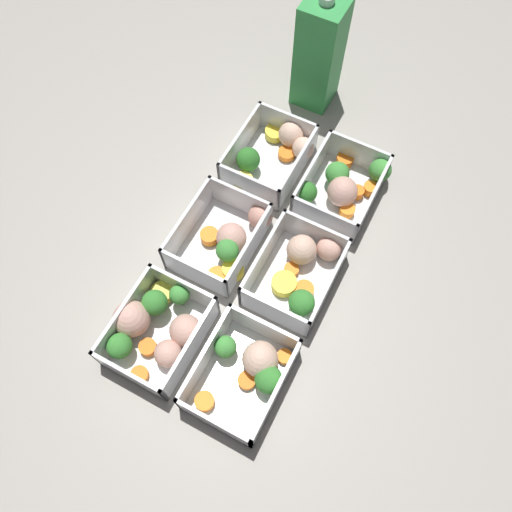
# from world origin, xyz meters

# --- Properties ---
(ground_plane) EXTENTS (4.00, 4.00, 0.00)m
(ground_plane) POSITION_xyz_m (0.00, 0.00, 0.00)
(ground_plane) COLOR gray
(container_near_left) EXTENTS (0.14, 0.11, 0.06)m
(container_near_left) POSITION_xyz_m (-0.15, -0.07, 0.02)
(container_near_left) COLOR white
(container_near_left) RESTS_ON ground_plane
(container_near_center) EXTENTS (0.15, 0.11, 0.06)m
(container_near_center) POSITION_xyz_m (0.01, -0.07, 0.02)
(container_near_center) COLOR white
(container_near_center) RESTS_ON ground_plane
(container_near_right) EXTENTS (0.15, 0.12, 0.06)m
(container_near_right) POSITION_xyz_m (0.17, -0.07, 0.02)
(container_near_right) COLOR white
(container_near_right) RESTS_ON ground_plane
(container_far_left) EXTENTS (0.15, 0.13, 0.06)m
(container_far_left) POSITION_xyz_m (-0.16, 0.07, 0.03)
(container_far_left) COLOR white
(container_far_left) RESTS_ON ground_plane
(container_far_center) EXTENTS (0.16, 0.12, 0.06)m
(container_far_center) POSITION_xyz_m (0.01, 0.05, 0.02)
(container_far_center) COLOR white
(container_far_center) RESTS_ON ground_plane
(container_far_right) EXTENTS (0.16, 0.12, 0.06)m
(container_far_right) POSITION_xyz_m (0.18, 0.06, 0.02)
(container_far_right) COLOR white
(container_far_right) RESTS_ON ground_plane
(juice_carton) EXTENTS (0.07, 0.07, 0.20)m
(juice_carton) POSITION_xyz_m (0.34, 0.06, 0.10)
(juice_carton) COLOR green
(juice_carton) RESTS_ON ground_plane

